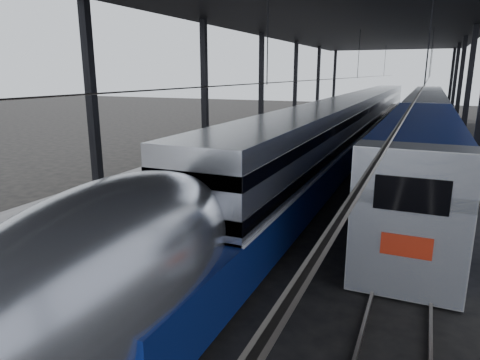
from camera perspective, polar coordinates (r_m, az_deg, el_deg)
The scene contains 7 objects.
ground at distance 13.02m, azimuth -13.23°, elevation -12.95°, with size 160.00×160.00×0.00m, color black.
platform at distance 31.51m, azimuth 3.44°, elevation 4.32°, with size 6.00×80.00×1.00m, color #4C4C4F.
yellow_strip at distance 30.60m, azimuth 8.39°, elevation 4.86°, with size 0.30×80.00×0.01m, color yellow.
rails at distance 29.85m, azimuth 18.00°, elevation 2.28°, with size 6.52×80.00×0.16m.
canopy at distance 29.82m, azimuth 14.12°, elevation 20.01°, with size 18.00×75.00×9.47m.
tgv_train at distance 33.87m, azimuth 14.74°, elevation 7.01°, with size 2.88×65.20×4.12m.
second_train at distance 38.38m, azimuth 23.39°, elevation 7.30°, with size 2.94×56.05×4.06m.
Camera 1 is at (7.17, -9.17, 5.84)m, focal length 32.00 mm.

